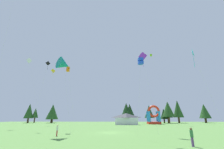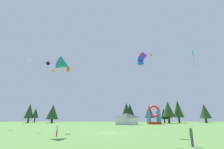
{
  "view_description": "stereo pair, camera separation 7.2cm",
  "coord_description": "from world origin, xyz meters",
  "px_view_note": "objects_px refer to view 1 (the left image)",
  "views": [
    {
      "loc": [
        1.15,
        -28.11,
        2.73
      ],
      "look_at": [
        0.0,
        6.63,
        12.51
      ],
      "focal_mm": 24.07,
      "sensor_mm": 36.0,
      "label": 1
    },
    {
      "loc": [
        1.22,
        -28.11,
        2.73
      ],
      "look_at": [
        0.0,
        6.63,
        12.51
      ],
      "focal_mm": 24.07,
      "sensor_mm": 36.0,
      "label": 2
    }
  ],
  "objects_px": {
    "kite_white_diamond": "(29,61)",
    "inflatable_yellow_castle": "(154,117)",
    "kite_black_diamond": "(48,64)",
    "kite_teal_delta": "(64,64)",
    "kite_orange_box": "(68,69)",
    "kite_blue_box": "(141,61)",
    "kite_lime_box": "(151,56)",
    "festival_tent": "(126,119)",
    "kite_yellow_diamond": "(53,72)",
    "person_midfield": "(192,135)",
    "person_near_camera": "(57,129)",
    "kite_purple_diamond": "(143,57)",
    "kite_cyan_diamond": "(192,54)"
  },
  "relations": [
    {
      "from": "kite_lime_box",
      "to": "person_midfield",
      "type": "xyz_separation_m",
      "value": [
        -7.36,
        -43.29,
        -26.46
      ]
    },
    {
      "from": "kite_teal_delta",
      "to": "person_near_camera",
      "type": "height_order",
      "value": "kite_teal_delta"
    },
    {
      "from": "kite_orange_box",
      "to": "kite_black_diamond",
      "type": "bearing_deg",
      "value": 159.58
    },
    {
      "from": "kite_yellow_diamond",
      "to": "kite_black_diamond",
      "type": "height_order",
      "value": "kite_yellow_diamond"
    },
    {
      "from": "kite_black_diamond",
      "to": "festival_tent",
      "type": "relative_size",
      "value": 2.02
    },
    {
      "from": "kite_black_diamond",
      "to": "kite_white_diamond",
      "type": "bearing_deg",
      "value": 142.49
    },
    {
      "from": "kite_teal_delta",
      "to": "inflatable_yellow_castle",
      "type": "relative_size",
      "value": 1.93
    },
    {
      "from": "inflatable_yellow_castle",
      "to": "festival_tent",
      "type": "bearing_deg",
      "value": -157.36
    },
    {
      "from": "kite_teal_delta",
      "to": "kite_blue_box",
      "type": "height_order",
      "value": "kite_teal_delta"
    },
    {
      "from": "kite_orange_box",
      "to": "kite_blue_box",
      "type": "xyz_separation_m",
      "value": [
        14.37,
        -13.06,
        -3.18
      ]
    },
    {
      "from": "kite_white_diamond",
      "to": "kite_teal_delta",
      "type": "relative_size",
      "value": 1.47
    },
    {
      "from": "kite_purple_diamond",
      "to": "kite_white_diamond",
      "type": "bearing_deg",
      "value": 155.81
    },
    {
      "from": "person_midfield",
      "to": "kite_purple_diamond",
      "type": "bearing_deg",
      "value": 78.14
    },
    {
      "from": "kite_purple_diamond",
      "to": "person_midfield",
      "type": "distance_m",
      "value": 17.72
    },
    {
      "from": "kite_orange_box",
      "to": "person_near_camera",
      "type": "bearing_deg",
      "value": -76.06
    },
    {
      "from": "kite_orange_box",
      "to": "inflatable_yellow_castle",
      "type": "height_order",
      "value": "kite_orange_box"
    },
    {
      "from": "kite_teal_delta",
      "to": "kite_black_diamond",
      "type": "height_order",
      "value": "kite_black_diamond"
    },
    {
      "from": "kite_teal_delta",
      "to": "kite_lime_box",
      "type": "height_order",
      "value": "kite_lime_box"
    },
    {
      "from": "kite_orange_box",
      "to": "festival_tent",
      "type": "height_order",
      "value": "kite_orange_box"
    },
    {
      "from": "person_midfield",
      "to": "person_near_camera",
      "type": "height_order",
      "value": "person_midfield"
    },
    {
      "from": "kite_cyan_diamond",
      "to": "kite_lime_box",
      "type": "distance_m",
      "value": 38.65
    },
    {
      "from": "kite_black_diamond",
      "to": "inflatable_yellow_castle",
      "type": "bearing_deg",
      "value": 39.64
    },
    {
      "from": "kite_teal_delta",
      "to": "kite_lime_box",
      "type": "distance_m",
      "value": 43.63
    },
    {
      "from": "kite_black_diamond",
      "to": "kite_orange_box",
      "type": "distance_m",
      "value": 6.69
    },
    {
      "from": "kite_yellow_diamond",
      "to": "kite_blue_box",
      "type": "bearing_deg",
      "value": -51.81
    },
    {
      "from": "kite_white_diamond",
      "to": "kite_teal_delta",
      "type": "height_order",
      "value": "kite_white_diamond"
    },
    {
      "from": "kite_white_diamond",
      "to": "inflatable_yellow_castle",
      "type": "relative_size",
      "value": 2.82
    },
    {
      "from": "kite_yellow_diamond",
      "to": "kite_blue_box",
      "type": "distance_m",
      "value": 46.2
    },
    {
      "from": "person_midfield",
      "to": "kite_black_diamond",
      "type": "bearing_deg",
      "value": 120.88
    },
    {
      "from": "kite_teal_delta",
      "to": "inflatable_yellow_castle",
      "type": "xyz_separation_m",
      "value": [
        23.92,
        34.04,
        -9.41
      ]
    },
    {
      "from": "kite_teal_delta",
      "to": "kite_cyan_diamond",
      "type": "distance_m",
      "value": 22.6
    },
    {
      "from": "kite_blue_box",
      "to": "kite_teal_delta",
      "type": "bearing_deg",
      "value": 152.0
    },
    {
      "from": "kite_teal_delta",
      "to": "festival_tent",
      "type": "bearing_deg",
      "value": 66.04
    },
    {
      "from": "kite_black_diamond",
      "to": "kite_lime_box",
      "type": "bearing_deg",
      "value": 37.76
    },
    {
      "from": "kite_orange_box",
      "to": "person_near_camera",
      "type": "xyz_separation_m",
      "value": [
        2.24,
        -9.01,
        -12.2
      ]
    },
    {
      "from": "kite_orange_box",
      "to": "kite_blue_box",
      "type": "distance_m",
      "value": 19.68
    },
    {
      "from": "kite_orange_box",
      "to": "kite_blue_box",
      "type": "bearing_deg",
      "value": -42.27
    },
    {
      "from": "kite_white_diamond",
      "to": "kite_lime_box",
      "type": "distance_m",
      "value": 45.42
    },
    {
      "from": "kite_white_diamond",
      "to": "kite_black_diamond",
      "type": "bearing_deg",
      "value": -37.51
    },
    {
      "from": "kite_purple_diamond",
      "to": "festival_tent",
      "type": "xyz_separation_m",
      "value": [
        -1.95,
        28.18,
        -12.04
      ]
    },
    {
      "from": "kite_cyan_diamond",
      "to": "kite_blue_box",
      "type": "relative_size",
      "value": 1.28
    },
    {
      "from": "kite_black_diamond",
      "to": "kite_purple_diamond",
      "type": "height_order",
      "value": "kite_black_diamond"
    },
    {
      "from": "kite_lime_box",
      "to": "inflatable_yellow_castle",
      "type": "distance_m",
      "value": 24.78
    },
    {
      "from": "kite_cyan_diamond",
      "to": "person_midfield",
      "type": "xyz_separation_m",
      "value": [
        -5.35,
        -7.63,
        -11.69
      ]
    },
    {
      "from": "kite_teal_delta",
      "to": "kite_orange_box",
      "type": "distance_m",
      "value": 6.27
    },
    {
      "from": "kite_orange_box",
      "to": "kite_blue_box",
      "type": "relative_size",
      "value": 1.31
    },
    {
      "from": "kite_white_diamond",
      "to": "person_near_camera",
      "type": "relative_size",
      "value": 12.49
    },
    {
      "from": "kite_lime_box",
      "to": "festival_tent",
      "type": "relative_size",
      "value": 3.58
    },
    {
      "from": "kite_cyan_diamond",
      "to": "inflatable_yellow_castle",
      "type": "distance_m",
      "value": 38.3
    },
    {
      "from": "kite_blue_box",
      "to": "inflatable_yellow_castle",
      "type": "relative_size",
      "value": 1.49
    }
  ]
}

